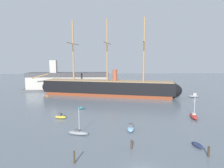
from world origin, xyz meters
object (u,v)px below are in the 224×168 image
sailboat_distant_centre (120,92)px  motorboat_mid_left (61,117)px  sailboat_foreground_left (78,133)px  motorboat_far_right (194,96)px  dinghy_far_left (47,96)px  mooring_piling_left_pair (74,157)px  motorboat_near_centre (131,128)px  mooring_piling_right_pair (132,145)px  dinghy_foreground_right (197,145)px  dinghy_alongside_bow (81,108)px  mooring_piling_nearest (209,152)px  dockside_warehouse_left (68,81)px  sailboat_mid_right (194,116)px  tall_ship (107,88)px

sailboat_distant_centre → motorboat_mid_left: bearing=-116.5°
sailboat_foreground_left → motorboat_mid_left: (-6.04, 11.50, 0.01)m
motorboat_mid_left → motorboat_far_right: (48.28, 26.47, 0.14)m
dinghy_far_left → mooring_piling_left_pair: mooring_piling_left_pair is taller
motorboat_near_centre → motorboat_far_right: 47.68m
motorboat_mid_left → mooring_piling_right_pair: (15.93, -18.20, 0.29)m
sailboat_foreground_left → sailboat_distant_centre: 50.87m
sailboat_foreground_left → sailboat_distant_centre: (12.74, 49.25, 0.01)m
dinghy_foreground_right → sailboat_distant_centre: sailboat_distant_centre is taller
mooring_piling_right_pair → sailboat_foreground_left: bearing=145.9°
sailboat_foreground_left → dinghy_alongside_bow: sailboat_foreground_left is taller
motorboat_mid_left → mooring_piling_nearest: bearing=-37.9°
mooring_piling_nearest → dockside_warehouse_left: size_ratio=0.04×
sailboat_mid_right → dockside_warehouse_left: 66.42m
mooring_piling_nearest → mooring_piling_right_pair: bearing=164.3°
tall_ship → dinghy_alongside_bow: tall_ship is taller
mooring_piling_left_pair → motorboat_near_centre: bearing=51.6°
motorboat_near_centre → sailboat_mid_right: size_ratio=0.53×
mooring_piling_right_pair → dockside_warehouse_left: (-22.60, 68.45, 3.71)m
motorboat_near_centre → mooring_piling_nearest: (10.53, -11.91, 0.32)m
mooring_piling_nearest → sailboat_distant_centre: bearing=98.5°
mooring_piling_left_pair → tall_ship: bearing=83.6°
dinghy_alongside_bow → mooring_piling_left_pair: (2.70, -31.94, 0.62)m
dinghy_foreground_right → motorboat_mid_left: 32.89m
tall_ship → dinghy_foreground_right: 51.97m
mooring_piling_right_pair → sailboat_distant_centre: bearing=87.1°
sailboat_foreground_left → sailboat_mid_right: sailboat_mid_right is taller
dinghy_far_left → tall_ship: bearing=2.9°
motorboat_far_right → dinghy_far_left: bearing=176.1°
motorboat_near_centre → dinghy_far_left: 49.58m
motorboat_near_centre → motorboat_mid_left: (-17.05, 9.56, -0.03)m
tall_ship → sailboat_foreground_left: tall_ship is taller
tall_ship → mooring_piling_right_pair: (3.00, -50.03, -2.72)m
motorboat_mid_left → mooring_piling_nearest: size_ratio=2.11×
sailboat_mid_right → sailboat_distant_centre: sailboat_mid_right is taller
motorboat_near_centre → dockside_warehouse_left: size_ratio=0.08×
motorboat_near_centre → mooring_piling_nearest: bearing=-48.5°
sailboat_foreground_left → motorboat_far_right: bearing=41.9°
motorboat_mid_left → motorboat_near_centre: bearing=-29.3°
dinghy_far_left → motorboat_far_right: bearing=-3.9°
motorboat_far_right → dockside_warehouse_left: dockside_warehouse_left is taller
sailboat_foreground_left → mooring_piling_right_pair: bearing=-34.1°
sailboat_mid_right → dockside_warehouse_left: dockside_warehouse_left is taller
motorboat_mid_left → mooring_piling_left_pair: 23.47m
mooring_piling_nearest → mooring_piling_left_pair: 20.76m
dinghy_foreground_right → mooring_piling_left_pair: mooring_piling_left_pair is taller
motorboat_mid_left → sailboat_distant_centre: size_ratio=0.61×
sailboat_mid_right → mooring_piling_nearest: sailboat_mid_right is taller
motorboat_far_right → motorboat_near_centre: bearing=-130.9°
sailboat_foreground_left → sailboat_mid_right: 30.53m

